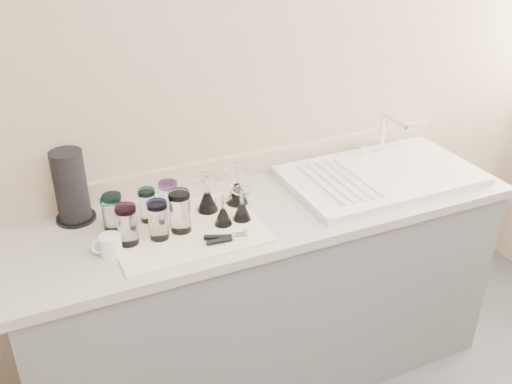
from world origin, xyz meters
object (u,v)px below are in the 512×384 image
tumbler_blue (158,220)px  goblet_back_left (207,199)px  goblet_front_right (242,209)px  white_mug (110,246)px  tumbler_extra (110,213)px  tumbler_cyan (148,205)px  tumbler_lavender (180,211)px  tumbler_teal (114,211)px  tumbler_magenta (127,225)px  goblet_back_right (237,191)px  tumbler_purple (169,199)px  sink_unit (380,175)px  goblet_front_left (223,214)px  can_opener (227,238)px  paper_towel_roll (71,187)px

tumbler_blue → goblet_back_left: 0.26m
goblet_front_right → white_mug: (-0.51, -0.02, -0.01)m
tumbler_extra → white_mug: bearing=-103.1°
tumbler_cyan → tumbler_lavender: bearing=-53.2°
tumbler_teal → tumbler_magenta: size_ratio=0.93×
tumbler_teal → tumbler_cyan: 0.13m
tumbler_lavender → goblet_back_left: tumbler_lavender is taller
tumbler_blue → goblet_back_right: bearing=18.8°
tumbler_purple → goblet_front_right: bearing=-29.3°
tumbler_teal → sink_unit: bearing=-3.1°
sink_unit → tumbler_extra: size_ratio=6.62×
sink_unit → tumbler_extra: 1.16m
tumbler_purple → tumbler_blue: bearing=-120.7°
tumbler_teal → goblet_front_left: 0.40m
tumbler_cyan → goblet_back_left: 0.23m
sink_unit → can_opener: 0.82m
goblet_back_left → white_mug: size_ratio=1.34×
tumbler_cyan → goblet_back_left: (0.23, -0.02, -0.01)m
tumbler_magenta → tumbler_extra: (-0.03, 0.13, -0.01)m
sink_unit → tumbler_cyan: (-1.01, 0.07, 0.05)m
tumbler_lavender → paper_towel_roll: bearing=143.3°
goblet_front_left → goblet_front_right: 0.08m
tumbler_lavender → goblet_front_left: size_ratio=1.29×
tumbler_purple → tumbler_blue: 0.16m
sink_unit → goblet_back_left: (-0.78, 0.04, 0.04)m
white_mug → paper_towel_roll: 0.32m
tumbler_magenta → tumbler_extra: size_ratio=1.20×
sink_unit → white_mug: sink_unit is taller
tumbler_purple → goblet_front_left: size_ratio=1.16×
tumbler_purple → tumbler_lavender: tumbler_lavender is taller
goblet_back_left → goblet_front_right: (0.10, -0.12, -0.01)m
tumbler_teal → tumbler_cyan: (0.13, 0.00, -0.00)m
goblet_back_right → goblet_front_right: size_ratio=1.26×
tumbler_purple → tumbler_blue: size_ratio=0.99×
tumbler_blue → goblet_front_right: size_ratio=1.15×
tumbler_cyan → sink_unit: bearing=-3.7°
goblet_front_left → goblet_back_right: bearing=49.5°
goblet_front_left → can_opener: 0.12m
tumbler_purple → tumbler_extra: 0.22m
tumbler_cyan → tumbler_magenta: bearing=-130.2°
goblet_front_right → tumbler_extra: bearing=163.0°
tumbler_purple → tumbler_extra: (-0.22, 0.01, -0.01)m
tumbler_cyan → white_mug: (-0.18, -0.16, -0.04)m
sink_unit → goblet_back_left: bearing=176.8°
tumbler_teal → goblet_front_right: tumbler_teal is taller
tumbler_blue → paper_towel_roll: 0.37m
can_opener → tumbler_teal: bearing=144.2°
goblet_back_left → goblet_back_right: 0.13m
sink_unit → goblet_front_left: (-0.77, -0.08, 0.03)m
tumbler_teal → goblet_back_left: (0.36, -0.02, -0.02)m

